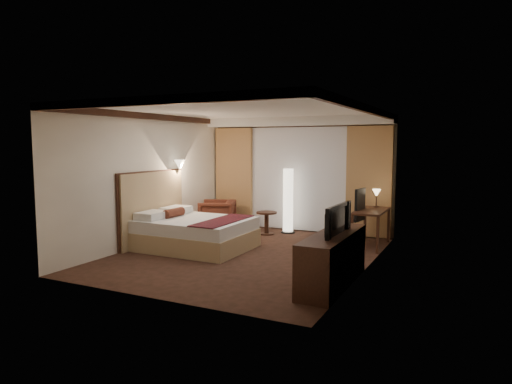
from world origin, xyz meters
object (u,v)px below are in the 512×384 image
at_px(armchair, 217,214).
at_px(side_table, 267,223).
at_px(office_chair, 350,216).
at_px(bed, 196,233).
at_px(floor_lamp, 288,201).
at_px(dresser, 333,259).
at_px(desk, 371,228).
at_px(television, 332,213).

xyz_separation_m(armchair, side_table, (1.24, 0.14, -0.15)).
height_order(armchair, office_chair, office_chair).
bearing_deg(bed, floor_lamp, 65.94).
height_order(armchair, dresser, armchair).
height_order(desk, office_chair, office_chair).
xyz_separation_m(floor_lamp, office_chair, (1.62, -0.63, -0.17)).
height_order(floor_lamp, television, floor_lamp).
xyz_separation_m(armchair, television, (3.68, -2.88, 0.66)).
relative_size(floor_lamp, office_chair, 1.28).
bearing_deg(armchair, dresser, 31.14).
bearing_deg(bed, television, -19.39).
relative_size(floor_lamp, dresser, 0.77).
bearing_deg(television, dresser, -88.47).
bearing_deg(television, bed, 72.14).
bearing_deg(floor_lamp, bed, -114.06).
height_order(side_table, desk, desk).
distance_m(bed, office_chair, 3.17).
bearing_deg(floor_lamp, office_chair, -21.12).
bearing_deg(armchair, side_table, 75.60).
relative_size(armchair, dresser, 0.41).
xyz_separation_m(side_table, floor_lamp, (0.37, 0.39, 0.50)).
xyz_separation_m(bed, side_table, (0.67, 1.93, -0.04)).
relative_size(armchair, office_chair, 0.69).
xyz_separation_m(armchair, dresser, (3.71, -2.88, -0.03)).
xyz_separation_m(dresser, television, (-0.03, 0.00, 0.69)).
bearing_deg(bed, dresser, -19.22).
xyz_separation_m(bed, dresser, (3.14, -1.10, 0.08)).
xyz_separation_m(armchair, floor_lamp, (1.61, 0.54, 0.35)).
bearing_deg(armchair, bed, -3.28).
relative_size(bed, side_table, 3.99).
bearing_deg(side_table, bed, -109.03).
distance_m(bed, dresser, 3.33).
bearing_deg(desk, armchair, 179.37).
relative_size(desk, television, 1.17).
distance_m(armchair, television, 4.72).
xyz_separation_m(armchair, desk, (3.66, -0.04, -0.04)).
distance_m(office_chair, dresser, 2.84).
xyz_separation_m(floor_lamp, desk, (2.06, -0.58, -0.39)).
height_order(side_table, dresser, dresser).
height_order(desk, television, television).
bearing_deg(side_table, office_chair, -6.73).
bearing_deg(desk, floor_lamp, 164.32).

